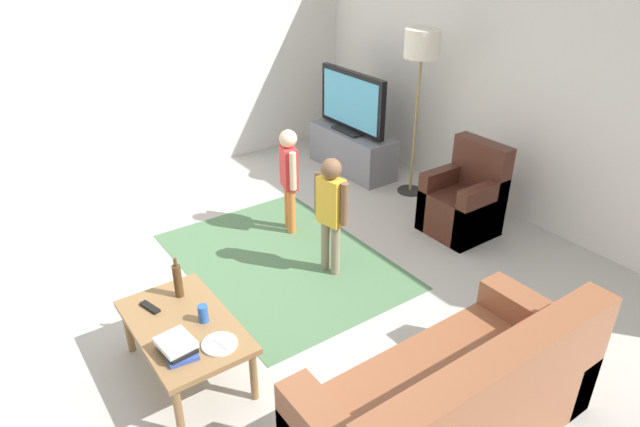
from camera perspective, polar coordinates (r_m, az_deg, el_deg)
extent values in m
plane|color=#B2ADA3|center=(4.49, -6.35, -9.43)|extent=(7.80, 7.80, 0.00)
cube|color=silver|center=(5.79, 20.29, 12.65)|extent=(6.00, 0.12, 2.70)
cube|color=silver|center=(6.54, -20.52, 14.22)|extent=(0.12, 6.00, 2.70)
cube|color=#4C724C|center=(5.02, -3.92, -4.84)|extent=(2.20, 1.60, 0.01)
cube|color=slate|center=(6.76, 3.34, 6.55)|extent=(1.20, 0.44, 0.50)
cube|color=black|center=(6.79, 2.97, 5.28)|extent=(1.10, 0.32, 0.03)
cube|color=black|center=(6.66, 3.26, 8.63)|extent=(0.44, 0.28, 0.03)
cube|color=black|center=(6.55, 3.35, 11.56)|extent=(1.10, 0.07, 0.68)
cube|color=#59B2D8|center=(6.53, 3.09, 11.51)|extent=(1.00, 0.01, 0.58)
cube|color=brown|center=(3.48, 12.76, -19.08)|extent=(0.80, 1.80, 0.42)
cube|color=brown|center=(3.20, 17.31, -19.28)|extent=(0.20, 1.80, 0.86)
cube|color=brown|center=(3.92, 21.12, -12.38)|extent=(0.80, 0.20, 0.60)
cube|color=#B22823|center=(3.53, 21.44, -12.04)|extent=(0.10, 0.32, 0.32)
cube|color=#472319|center=(5.53, 14.28, 0.08)|extent=(0.60, 0.60, 0.42)
cube|color=#472319|center=(5.58, 16.07, 2.87)|extent=(0.60, 0.16, 0.90)
cube|color=#472319|center=(5.63, 12.58, 1.83)|extent=(0.12, 0.60, 0.60)
cube|color=#472319|center=(5.36, 16.28, -0.05)|extent=(0.12, 0.60, 0.60)
cylinder|color=#262626|center=(6.35, 9.28, 2.36)|extent=(0.28, 0.28, 0.02)
cylinder|color=#99844C|center=(6.07, 9.83, 8.75)|extent=(0.03, 0.03, 1.50)
cylinder|color=silver|center=(5.84, 10.55, 16.92)|extent=(0.36, 0.36, 0.28)
cylinder|color=orange|center=(5.43, -3.27, 0.76)|extent=(0.08, 0.08, 0.47)
cylinder|color=orange|center=(5.34, -2.96, 0.24)|extent=(0.08, 0.08, 0.47)
cube|color=red|center=(5.20, -3.24, 4.78)|extent=(0.25, 0.18, 0.40)
sphere|color=beige|center=(5.09, -3.33, 7.74)|extent=(0.17, 0.17, 0.17)
cylinder|color=beige|center=(5.32, -3.66, 5.56)|extent=(0.06, 0.06, 0.36)
cylinder|color=beige|center=(5.06, -2.81, 4.39)|extent=(0.06, 0.06, 0.36)
cylinder|color=gray|center=(4.78, 0.58, -3.27)|extent=(0.08, 0.08, 0.48)
cylinder|color=gray|center=(4.71, 1.60, -3.76)|extent=(0.08, 0.08, 0.48)
cube|color=gold|center=(4.53, 1.14, 1.29)|extent=(0.25, 0.17, 0.41)
sphere|color=brown|center=(4.41, 1.17, 4.67)|extent=(0.17, 0.17, 0.17)
cylinder|color=brown|center=(4.61, -0.21, 2.08)|extent=(0.06, 0.06, 0.37)
cylinder|color=brown|center=(4.43, 2.54, 0.95)|extent=(0.06, 0.06, 0.37)
cube|color=olive|center=(3.75, -13.90, -11.25)|extent=(1.00, 0.60, 0.04)
cylinder|color=olive|center=(4.17, -19.22, -11.22)|extent=(0.05, 0.05, 0.38)
cylinder|color=olive|center=(3.51, -14.43, -19.22)|extent=(0.05, 0.05, 0.38)
cylinder|color=olive|center=(4.28, -12.84, -9.09)|extent=(0.05, 0.05, 0.38)
cylinder|color=olive|center=(3.64, -6.88, -16.29)|extent=(0.05, 0.05, 0.38)
cube|color=#334CA5|center=(3.52, -14.32, -13.54)|extent=(0.27, 0.21, 0.03)
cube|color=black|center=(3.51, -14.62, -13.20)|extent=(0.25, 0.19, 0.03)
cube|color=white|center=(3.49, -14.70, -12.79)|extent=(0.24, 0.21, 0.04)
cylinder|color=#4C3319|center=(3.92, -14.50, -6.78)|extent=(0.06, 0.06, 0.25)
cylinder|color=#4C3319|center=(3.83, -14.77, -4.90)|extent=(0.02, 0.02, 0.06)
cube|color=black|center=(3.92, -17.18, -9.25)|extent=(0.18, 0.09, 0.02)
cylinder|color=#2659B2|center=(3.69, -12.00, -10.09)|extent=(0.07, 0.07, 0.12)
cylinder|color=white|center=(3.52, -10.35, -13.16)|extent=(0.22, 0.22, 0.02)
cube|color=silver|center=(3.50, -10.22, -13.20)|extent=(0.15, 0.04, 0.01)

